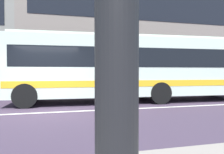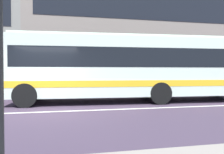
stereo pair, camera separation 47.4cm
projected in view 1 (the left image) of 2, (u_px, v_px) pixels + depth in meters
ground_plane at (45, 113)px, 7.45m from camera, size 160.00×160.00×0.00m
lane_centre_line at (45, 113)px, 7.45m from camera, size 60.00×0.16×0.01m
apartment_block_right at (132, 30)px, 24.88m from camera, size 23.88×11.34×13.05m
transit_bus at (137, 66)px, 10.44m from camera, size 12.28×3.17×3.18m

